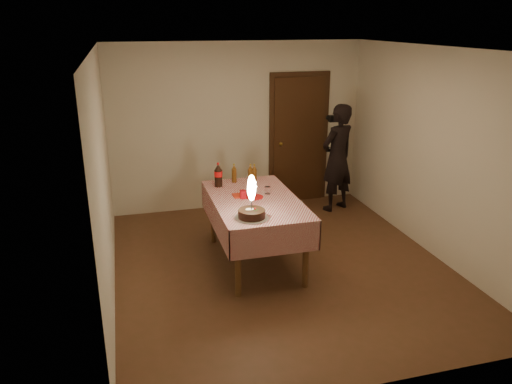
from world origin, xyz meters
TOP-DOWN VIEW (x-y plane):
  - ground at (0.00, 0.00)m, footprint 4.00×4.50m
  - room_shell at (0.03, 0.08)m, footprint 4.04×4.54m
  - dining_table at (-0.29, 0.18)m, footprint 1.02×1.72m
  - birthday_cake at (-0.48, -0.40)m, footprint 0.37×0.37m
  - red_plate at (-0.28, 0.24)m, footprint 0.22×0.22m
  - red_cup at (-0.42, 0.23)m, footprint 0.08×0.08m
  - clear_cup at (-0.09, 0.32)m, footprint 0.07×0.07m
  - napkin_stack at (-0.45, 0.32)m, footprint 0.15×0.15m
  - cola_bottle at (-0.62, 0.77)m, footprint 0.10×0.10m
  - amber_bottle_left at (-0.39, 0.88)m, footprint 0.06×0.06m
  - amber_bottle_right at (-0.13, 0.80)m, footprint 0.06×0.06m
  - amber_bottle_mid at (-0.18, 0.81)m, footprint 0.06×0.06m
  - photographer at (1.44, 1.66)m, footprint 0.73×0.62m

SIDE VIEW (x-z plane):
  - ground at x=0.00m, z-range -0.01..0.01m
  - dining_table at x=-0.29m, z-range 0.31..1.16m
  - photographer at x=1.44m, z-range 0.00..1.70m
  - red_plate at x=-0.28m, z-range 0.85..0.86m
  - napkin_stack at x=-0.45m, z-range 0.85..0.87m
  - clear_cup at x=-0.09m, z-range 0.85..0.94m
  - red_cup at x=-0.42m, z-range 0.85..0.95m
  - birthday_cake at x=-0.48m, z-range 0.71..1.20m
  - amber_bottle_left at x=-0.39m, z-range 0.84..1.09m
  - amber_bottle_right at x=-0.13m, z-range 0.84..1.09m
  - amber_bottle_mid at x=-0.18m, z-range 0.84..1.09m
  - cola_bottle at x=-0.62m, z-range 0.84..1.16m
  - room_shell at x=0.03m, z-range 0.34..2.96m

